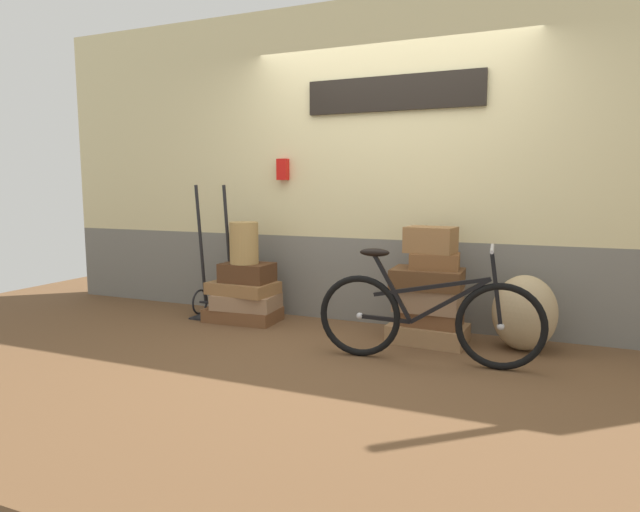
{
  "coord_description": "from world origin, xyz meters",
  "views": [
    {
      "loc": [
        1.36,
        -3.95,
        1.26
      ],
      "look_at": [
        -0.42,
        0.25,
        0.67
      ],
      "focal_mm": 30.35,
      "sensor_mm": 36.0,
      "label": 1
    }
  ],
  "objects": [
    {
      "name": "luggage_trolley",
      "position": [
        -1.6,
        0.4,
        0.32
      ],
      "size": [
        0.39,
        0.35,
        1.28
      ],
      "color": "black",
      "rests_on": "ground"
    },
    {
      "name": "station_building",
      "position": [
        0.01,
        0.85,
        1.45
      ],
      "size": [
        7.23,
        0.74,
        2.9
      ],
      "color": "slate",
      "rests_on": "ground"
    },
    {
      "name": "ground",
      "position": [
        0.0,
        0.0,
        -0.03
      ],
      "size": [
        9.23,
        5.2,
        0.06
      ],
      "primitive_type": "cube",
      "color": "brown"
    },
    {
      "name": "wicker_basket",
      "position": [
        -1.23,
        0.35,
        0.74
      ],
      "size": [
        0.27,
        0.27,
        0.39
      ],
      "primitive_type": "cylinder",
      "color": "#A8844C",
      "rests_on": "suitcase_3"
    },
    {
      "name": "bicycle",
      "position": [
        0.59,
        -0.18,
        0.33
      ],
      "size": [
        1.6,
        0.46,
        0.85
      ],
      "color": "black",
      "rests_on": "ground"
    },
    {
      "name": "suitcase_1",
      "position": [
        -1.22,
        0.35,
        0.19
      ],
      "size": [
        0.61,
        0.45,
        0.14
      ],
      "primitive_type": "cube",
      "rotation": [
        0.0,
        0.0,
        0.09
      ],
      "color": "#937051",
      "rests_on": "suitcase_0"
    },
    {
      "name": "burlap_sack",
      "position": [
        1.22,
        0.41,
        0.29
      ],
      "size": [
        0.48,
        0.41,
        0.59
      ],
      "primitive_type": "ellipsoid",
      "color": "tan",
      "rests_on": "ground"
    },
    {
      "name": "suitcase_4",
      "position": [
        0.5,
        0.34,
        0.07
      ],
      "size": [
        0.63,
        0.44,
        0.15
      ],
      "primitive_type": "cube",
      "rotation": [
        0.0,
        0.0,
        -0.06
      ],
      "color": "#9E754C",
      "rests_on": "ground"
    },
    {
      "name": "suitcase_8",
      "position": [
        0.53,
        0.35,
        0.67
      ],
      "size": [
        0.41,
        0.31,
        0.12
      ],
      "primitive_type": "cube",
      "rotation": [
        0.0,
        0.0,
        0.1
      ],
      "color": "brown",
      "rests_on": "suitcase_7"
    },
    {
      "name": "suitcase_5",
      "position": [
        0.51,
        0.34,
        0.2
      ],
      "size": [
        0.5,
        0.36,
        0.12
      ],
      "primitive_type": "cube",
      "rotation": [
        0.0,
        0.0,
        -0.08
      ],
      "color": "brown",
      "rests_on": "suitcase_4"
    },
    {
      "name": "suitcase_7",
      "position": [
        0.48,
        0.32,
        0.53
      ],
      "size": [
        0.57,
        0.39,
        0.16
      ],
      "primitive_type": "cube",
      "rotation": [
        0.0,
        0.0,
        0.03
      ],
      "color": "brown",
      "rests_on": "suitcase_6"
    },
    {
      "name": "suitcase_3",
      "position": [
        -1.22,
        0.38,
        0.46
      ],
      "size": [
        0.46,
        0.34,
        0.18
      ],
      "primitive_type": "cube",
      "rotation": [
        0.0,
        0.0,
        -0.01
      ],
      "color": "#4C2D19",
      "rests_on": "suitcase_2"
    },
    {
      "name": "suitcase_6",
      "position": [
        0.49,
        0.33,
        0.36
      ],
      "size": [
        0.52,
        0.36,
        0.18
      ],
      "primitive_type": "cube",
      "rotation": [
        0.0,
        0.0,
        -0.02
      ],
      "color": "#937051",
      "rests_on": "suitcase_5"
    },
    {
      "name": "suitcase_9",
      "position": [
        0.49,
        0.37,
        0.83
      ],
      "size": [
        0.41,
        0.31,
        0.21
      ],
      "primitive_type": "cube",
      "rotation": [
        0.0,
        0.0,
        -0.11
      ],
      "color": "olive",
      "rests_on": "suitcase_8"
    },
    {
      "name": "suitcase_2",
      "position": [
        -1.25,
        0.36,
        0.32
      ],
      "size": [
        0.64,
        0.46,
        0.11
      ],
      "primitive_type": "cube",
      "rotation": [
        0.0,
        0.0,
        -0.09
      ],
      "color": "olive",
      "rests_on": "suitcase_1"
    },
    {
      "name": "suitcase_0",
      "position": [
        -1.26,
        0.36,
        0.06
      ],
      "size": [
        0.69,
        0.43,
        0.12
      ],
      "primitive_type": "cube",
      "rotation": [
        0.0,
        0.0,
        0.04
      ],
      "color": "brown",
      "rests_on": "ground"
    }
  ]
}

